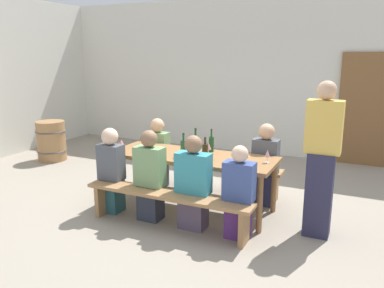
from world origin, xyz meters
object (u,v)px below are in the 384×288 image
(wine_glass_0, at_px, (209,146))
(wine_glass_1, at_px, (267,154))
(wine_bottle_1, at_px, (195,144))
(seated_guest_near_2, at_px, (193,185))
(bench_near, at_px, (167,200))
(seated_guest_far_0, at_px, (158,154))
(wine_bottle_0, at_px, (205,152))
(seated_guest_near_3, at_px, (239,195))
(bench_far, at_px, (212,169))
(seated_guest_far_1, at_px, (265,166))
(wine_glass_2, at_px, (121,143))
(wine_bottle_3, at_px, (183,148))
(wine_bottle_2, at_px, (211,144))
(tasting_table, at_px, (192,160))
(standing_host, at_px, (321,163))
(wine_barrel, at_px, (51,141))
(wooden_door, at_px, (364,110))
(seated_guest_near_0, at_px, (111,171))
(seated_guest_near_1, at_px, (150,177))

(wine_glass_0, distance_m, wine_glass_1, 0.81)
(wine_bottle_1, bearing_deg, seated_guest_near_2, -67.24)
(bench_near, bearing_deg, seated_guest_far_0, 124.09)
(wine_bottle_0, height_order, seated_guest_near_3, seated_guest_near_3)
(seated_guest_near_2, bearing_deg, bench_far, 12.51)
(wine_glass_0, xyz_separation_m, seated_guest_far_1, (0.66, 0.45, -0.31))
(wine_glass_2, bearing_deg, wine_glass_1, 8.18)
(bench_far, distance_m, wine_bottle_0, 1.04)
(wine_bottle_1, relative_size, wine_bottle_3, 1.13)
(bench_near, distance_m, seated_guest_far_1, 1.54)
(seated_guest_far_0, bearing_deg, wine_bottle_3, 49.96)
(seated_guest_far_0, bearing_deg, wine_bottle_2, 74.36)
(tasting_table, distance_m, standing_host, 1.68)
(wine_glass_0, distance_m, standing_host, 1.49)
(wine_barrel, bearing_deg, wine_bottle_3, -17.92)
(standing_host, bearing_deg, wooden_door, -95.20)
(bench_far, height_order, wine_glass_1, wine_glass_1)
(wine_bottle_2, bearing_deg, wine_glass_1, -14.62)
(seated_guest_near_0, bearing_deg, standing_host, -80.12)
(wine_bottle_3, bearing_deg, tasting_table, 50.25)
(wine_glass_0, bearing_deg, seated_guest_near_1, -127.45)
(wine_bottle_0, height_order, standing_host, standing_host)
(wooden_door, height_order, wine_bottle_1, wooden_door)
(seated_guest_near_3, bearing_deg, wine_barrel, 70.18)
(wine_glass_0, distance_m, seated_guest_near_2, 0.75)
(wine_glass_2, distance_m, seated_guest_near_0, 0.46)
(bench_near, bearing_deg, wine_bottle_2, 80.46)
(standing_host, bearing_deg, seated_guest_near_1, 12.75)
(standing_host, bearing_deg, wine_bottle_1, -6.93)
(seated_guest_near_3, bearing_deg, seated_guest_far_0, 56.79)
(wine_bottle_0, relative_size, standing_host, 0.17)
(seated_guest_far_0, height_order, seated_guest_far_1, seated_guest_far_1)
(seated_guest_near_3, relative_size, seated_guest_far_1, 0.94)
(standing_host, bearing_deg, wine_glass_1, -14.00)
(seated_guest_near_3, relative_size, wine_barrel, 1.39)
(wine_bottle_2, bearing_deg, wooden_door, 59.23)
(wine_bottle_1, height_order, seated_guest_near_0, seated_guest_near_0)
(bench_far, height_order, wine_bottle_1, wine_bottle_1)
(bench_near, xyz_separation_m, seated_guest_near_2, (0.28, 0.15, 0.19))
(wine_bottle_2, bearing_deg, seated_guest_far_0, 164.36)
(bench_far, distance_m, seated_guest_near_3, 1.53)
(standing_host, xyz_separation_m, wine_barrel, (-5.23, 1.14, -0.48))
(bench_near, xyz_separation_m, seated_guest_far_1, (0.86, 1.27, 0.20))
(bench_far, distance_m, wine_glass_2, 1.44)
(wine_bottle_2, distance_m, wine_bottle_3, 0.44)
(standing_host, bearing_deg, seated_guest_far_1, -39.71)
(seated_guest_near_0, relative_size, seated_guest_far_0, 1.03)
(wine_glass_1, distance_m, seated_guest_near_1, 1.49)
(wooden_door, bearing_deg, seated_guest_near_3, -106.20)
(wine_bottle_0, xyz_separation_m, wine_bottle_1, (-0.25, 0.25, 0.02))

